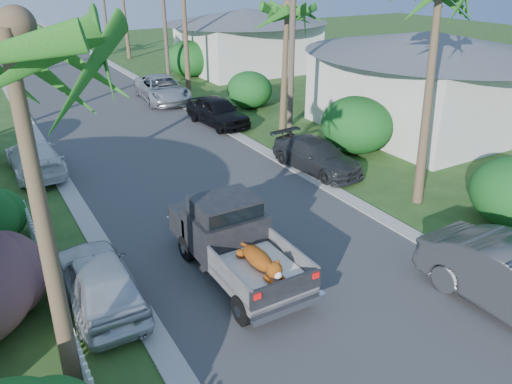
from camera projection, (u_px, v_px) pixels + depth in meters
ground at (414, 373)px, 10.42m from camera, size 120.00×120.00×0.00m
road at (100, 105)px, 29.97m from camera, size 8.00×100.00×0.02m
curb_left at (23, 115)px, 27.98m from camera, size 0.60×100.00×0.06m
curb_right at (168, 96)px, 31.95m from camera, size 0.60×100.00×0.06m
pickup_truck at (231, 237)px, 13.58m from camera, size 1.98×5.12×2.06m
parked_car_rm at (317, 156)px, 20.33m from camera, size 2.19×4.48×1.25m
parked_car_rf at (217, 111)px, 25.99m from camera, size 2.11×4.45×1.47m
parked_car_rd at (162, 89)px, 30.52m from camera, size 2.98×5.60×1.50m
parked_car_ln at (99, 280)px, 12.24m from camera, size 1.70×4.15×1.41m
parked_car_lf at (35, 158)px, 20.04m from camera, size 1.93×4.55×1.31m
palm_l_a at (4, 30)px, 7.01m from camera, size 4.40×4.40×8.20m
palm_r_b at (286, 7)px, 22.71m from camera, size 4.40×4.40×7.20m
shrub_r_b at (356, 125)px, 22.10m from camera, size 3.00×3.30×2.50m
shrub_r_c at (249, 90)px, 29.09m from camera, size 2.60×2.86×2.10m
shrub_r_d at (188, 59)px, 37.03m from camera, size 3.20×3.52×2.60m
picket_fence at (59, 303)px, 11.75m from camera, size 0.10×11.00×1.00m
house_right_near at (424, 85)px, 24.87m from camera, size 8.00×9.00×4.80m
house_right_far at (247, 42)px, 39.00m from camera, size 9.00×8.00×4.60m
utility_pole_b at (292, 45)px, 21.25m from camera, size 1.60×0.26×9.00m
utility_pole_c at (164, 16)px, 32.98m from camera, size 1.60×0.26×9.00m
utility_pole_d at (103, 2)px, 44.71m from camera, size 1.60×0.26×9.00m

